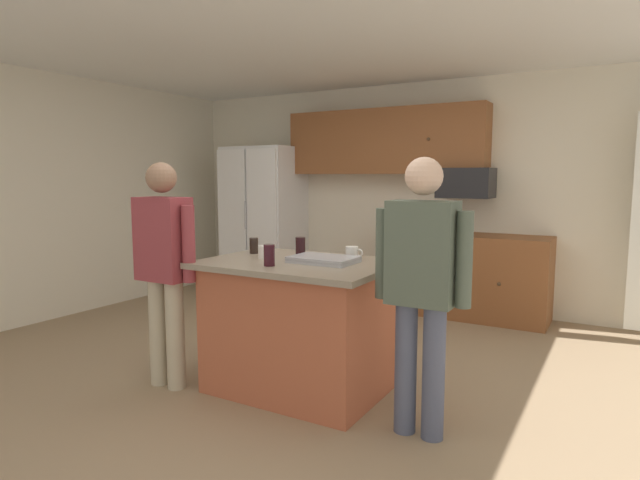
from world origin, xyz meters
TOP-DOWN VIEW (x-y plane):
  - floor at (0.00, 0.00)m, footprint 7.04×7.04m
  - ceiling at (0.00, 0.00)m, footprint 7.04×7.04m
  - back_wall at (0.00, 2.80)m, footprint 6.40×0.10m
  - side_wall_left at (-3.20, 0.00)m, footprint 0.10×5.60m
  - cabinet_run_upper at (-0.40, 2.60)m, footprint 2.40×0.38m
  - cabinet_run_lower at (0.60, 2.48)m, footprint 1.80×0.63m
  - refrigerator at (-2.00, 2.38)m, footprint 0.93×0.76m
  - microwave_over_range at (0.60, 2.50)m, footprint 0.56×0.40m
  - kitchen_island at (0.14, -0.15)m, footprint 1.31×0.95m
  - person_guest_right at (-0.72, -0.57)m, footprint 0.57×0.22m
  - person_guest_left at (1.11, -0.37)m, footprint 0.57×0.22m
  - glass_short_whisky at (0.04, 0.05)m, footprint 0.07×0.07m
  - mug_blue_stoneware at (0.43, 0.12)m, footprint 0.13×0.09m
  - glass_dark_ale at (0.08, -0.42)m, footprint 0.07×0.07m
  - mug_ceramic_white at (-0.13, -0.17)m, footprint 0.13×0.09m
  - tumbler_amber at (-0.35, -0.01)m, footprint 0.07×0.07m
  - serving_tray at (0.32, -0.11)m, footprint 0.44×0.30m

SIDE VIEW (x-z plane):
  - floor at x=0.00m, z-range 0.00..0.00m
  - cabinet_run_lower at x=0.60m, z-range 0.00..0.90m
  - kitchen_island at x=0.14m, z-range 0.01..0.94m
  - person_guest_right at x=-0.72m, z-range 0.12..1.74m
  - person_guest_left at x=1.11m, z-range 0.12..1.75m
  - refrigerator at x=-2.00m, z-range 0.00..1.89m
  - serving_tray at x=0.32m, z-range 0.93..0.97m
  - mug_blue_stoneware at x=0.43m, z-range 0.93..1.02m
  - mug_ceramic_white at x=-0.13m, z-range 0.93..1.03m
  - tumbler_amber at x=-0.35m, z-range 0.93..1.05m
  - glass_short_whisky at x=0.04m, z-range 0.93..1.07m
  - glass_dark_ale at x=0.08m, z-range 0.93..1.08m
  - back_wall at x=0.00m, z-range 0.00..2.60m
  - side_wall_left at x=-3.20m, z-range 0.00..2.60m
  - microwave_over_range at x=0.60m, z-range 1.29..1.61m
  - cabinet_run_upper at x=-0.40m, z-range 1.55..2.30m
  - ceiling at x=0.00m, z-range 2.60..2.60m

